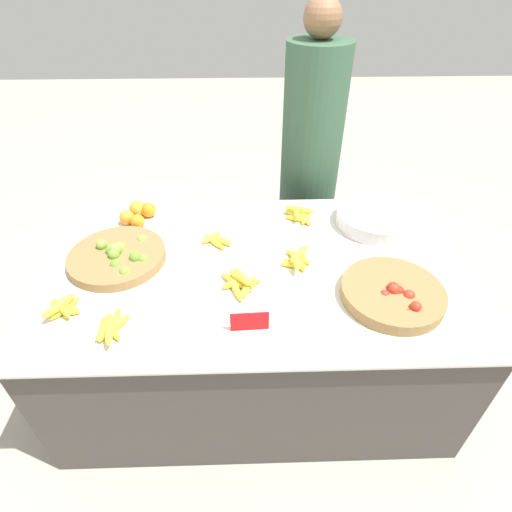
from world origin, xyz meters
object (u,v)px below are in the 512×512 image
Objects in this scene: price_sign at (250,322)px; tomato_basket at (392,293)px; metal_bowl at (375,218)px; vendor_person at (309,168)px; lime_bowl at (118,256)px.

tomato_basket is at bearing 11.89° from price_sign.
tomato_basket is at bearing -97.57° from metal_bowl.
vendor_person is (-0.19, 1.12, 0.01)m from tomato_basket.
vendor_person is at bearing 70.26° from price_sign.
tomato_basket reaches higher than metal_bowl.
tomato_basket is 0.60m from price_sign.
price_sign is at bearing -35.89° from lime_bowl.
metal_bowl is 0.63m from vendor_person.
lime_bowl is 1.27m from metal_bowl.
price_sign is at bearing -107.20° from vendor_person.
lime_bowl is 1.20m from tomato_basket.
vendor_person is (0.98, 0.84, 0.01)m from lime_bowl.
lime_bowl is 1.10× the size of metal_bowl.
price_sign is (0.59, -0.43, 0.02)m from lime_bowl.
lime_bowl is at bearing 166.67° from tomato_basket.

